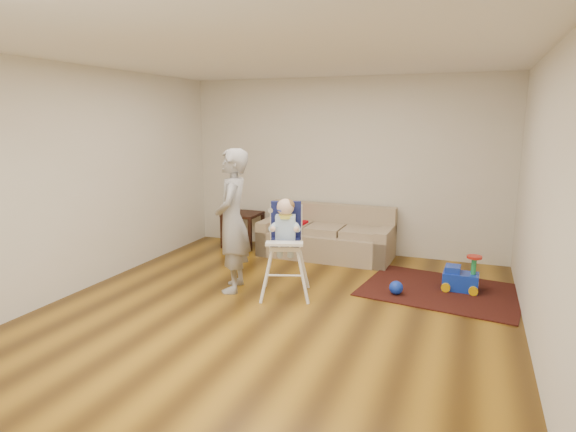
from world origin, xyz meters
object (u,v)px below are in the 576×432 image
(adult, at_px, (232,221))
(toy_ball, at_px, (396,288))
(ride_on_toy, at_px, (461,272))
(sofa, at_px, (326,232))
(side_table, at_px, (243,229))
(high_chair, at_px, (285,249))

(adult, bearing_deg, toy_ball, 87.61)
(ride_on_toy, distance_m, adult, 2.85)
(sofa, distance_m, side_table, 1.47)
(sofa, height_order, adult, adult)
(sofa, bearing_deg, toy_ball, -44.21)
(ride_on_toy, height_order, high_chair, high_chair)
(sofa, bearing_deg, adult, -108.21)
(side_table, height_order, high_chair, high_chair)
(ride_on_toy, xyz_separation_m, high_chair, (-1.94, -0.90, 0.33))
(sofa, xyz_separation_m, toy_ball, (1.27, -1.29, -0.29))
(high_chair, bearing_deg, side_table, 110.05)
(ride_on_toy, distance_m, toy_ball, 0.85)
(high_chair, bearing_deg, adult, 165.45)
(sofa, relative_size, ride_on_toy, 4.45)
(ride_on_toy, distance_m, high_chair, 2.17)
(toy_ball, bearing_deg, ride_on_toy, 31.91)
(sofa, bearing_deg, side_table, 176.53)
(side_table, xyz_separation_m, high_chair, (1.49, -1.87, 0.29))
(high_chair, relative_size, adult, 0.68)
(sofa, distance_m, adult, 1.97)
(toy_ball, xyz_separation_m, adult, (-1.90, -0.51, 0.77))
(side_table, bearing_deg, sofa, -4.76)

